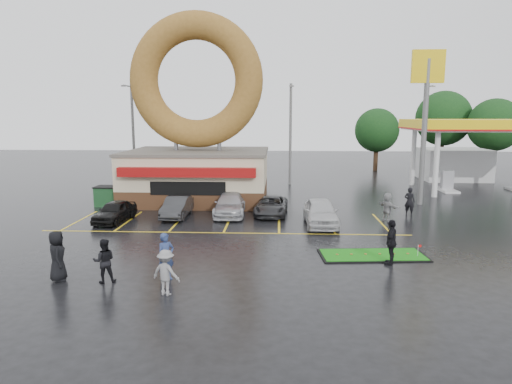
{
  "coord_description": "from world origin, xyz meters",
  "views": [
    {
      "loc": [
        2.91,
        -20.3,
        6.29
      ],
      "look_at": [
        1.75,
        3.69,
        2.2
      ],
      "focal_mm": 32.0,
      "sensor_mm": 36.0,
      "label": 1
    }
  ],
  "objects_px": {
    "car_black": "(115,211)",
    "person_cameraman": "(391,242)",
    "shell_sign": "(426,98)",
    "person_blue": "(166,257)",
    "donut_shop": "(197,140)",
    "streetlight_mid": "(290,132)",
    "dumpster": "(110,197)",
    "gas_station": "(472,144)",
    "car_grey": "(271,206)",
    "car_white": "(321,212)",
    "streetlight_right": "(423,131)",
    "car_dgrey": "(177,207)",
    "car_silver": "(230,204)",
    "streetlight_left": "(133,132)",
    "putting_green": "(373,255)"
  },
  "relations": [
    {
      "from": "car_black",
      "to": "person_cameraman",
      "type": "relative_size",
      "value": 1.91
    },
    {
      "from": "gas_station",
      "to": "putting_green",
      "type": "height_order",
      "value": "gas_station"
    },
    {
      "from": "car_black",
      "to": "dumpster",
      "type": "height_order",
      "value": "dumpster"
    },
    {
      "from": "streetlight_left",
      "to": "car_black",
      "type": "xyz_separation_m",
      "value": [
        3.27,
        -14.26,
        -4.15
      ]
    },
    {
      "from": "streetlight_right",
      "to": "gas_station",
      "type": "bearing_deg",
      "value": -13.75
    },
    {
      "from": "donut_shop",
      "to": "streetlight_mid",
      "type": "distance_m",
      "value": 10.59
    },
    {
      "from": "car_dgrey",
      "to": "car_silver",
      "type": "relative_size",
      "value": 0.83
    },
    {
      "from": "car_grey",
      "to": "car_white",
      "type": "height_order",
      "value": "car_white"
    },
    {
      "from": "gas_station",
      "to": "streetlight_right",
      "type": "relative_size",
      "value": 1.52
    },
    {
      "from": "car_black",
      "to": "person_cameraman",
      "type": "distance_m",
      "value": 16.09
    },
    {
      "from": "streetlight_left",
      "to": "putting_green",
      "type": "xyz_separation_m",
      "value": [
        17.21,
        -20.22,
        -4.74
      ]
    },
    {
      "from": "shell_sign",
      "to": "car_silver",
      "type": "height_order",
      "value": "shell_sign"
    },
    {
      "from": "car_black",
      "to": "car_silver",
      "type": "bearing_deg",
      "value": 25.15
    },
    {
      "from": "car_grey",
      "to": "person_cameraman",
      "type": "xyz_separation_m",
      "value": [
        5.22,
        -9.42,
        0.39
      ]
    },
    {
      "from": "car_black",
      "to": "putting_green",
      "type": "distance_m",
      "value": 15.17
    },
    {
      "from": "car_grey",
      "to": "putting_green",
      "type": "xyz_separation_m",
      "value": [
        4.7,
        -8.3,
        -0.54
      ]
    },
    {
      "from": "gas_station",
      "to": "car_white",
      "type": "xyz_separation_m",
      "value": [
        -14.63,
        -15.53,
        -2.94
      ]
    },
    {
      "from": "car_grey",
      "to": "car_silver",
      "type": "bearing_deg",
      "value": -173.87
    },
    {
      "from": "car_white",
      "to": "person_blue",
      "type": "height_order",
      "value": "person_blue"
    },
    {
      "from": "shell_sign",
      "to": "person_blue",
      "type": "xyz_separation_m",
      "value": [
        -14.35,
        -15.71,
        -6.46
      ]
    },
    {
      "from": "shell_sign",
      "to": "dumpster",
      "type": "relative_size",
      "value": 5.89
    },
    {
      "from": "streetlight_mid",
      "to": "person_cameraman",
      "type": "relative_size",
      "value": 4.63
    },
    {
      "from": "streetlight_mid",
      "to": "car_grey",
      "type": "distance_m",
      "value": 13.67
    },
    {
      "from": "car_dgrey",
      "to": "car_grey",
      "type": "xyz_separation_m",
      "value": [
        5.83,
        0.91,
        -0.05
      ]
    },
    {
      "from": "dumpster",
      "to": "gas_station",
      "type": "bearing_deg",
      "value": 21.75
    },
    {
      "from": "gas_station",
      "to": "person_cameraman",
      "type": "relative_size",
      "value": 7.02
    },
    {
      "from": "streetlight_mid",
      "to": "dumpster",
      "type": "relative_size",
      "value": 5.0
    },
    {
      "from": "donut_shop",
      "to": "dumpster",
      "type": "relative_size",
      "value": 7.5
    },
    {
      "from": "person_blue",
      "to": "person_cameraman",
      "type": "relative_size",
      "value": 0.95
    },
    {
      "from": "person_blue",
      "to": "car_dgrey",
      "type": "bearing_deg",
      "value": 59.42
    },
    {
      "from": "car_grey",
      "to": "car_white",
      "type": "relative_size",
      "value": 0.94
    },
    {
      "from": "shell_sign",
      "to": "streetlight_mid",
      "type": "distance_m",
      "value": 12.93
    },
    {
      "from": "streetlight_left",
      "to": "dumpster",
      "type": "xyz_separation_m",
      "value": [
        1.2,
        -9.52,
        -4.13
      ]
    },
    {
      "from": "car_dgrey",
      "to": "person_blue",
      "type": "bearing_deg",
      "value": -78.49
    },
    {
      "from": "person_cameraman",
      "to": "shell_sign",
      "type": "bearing_deg",
      "value": -179.08
    },
    {
      "from": "streetlight_right",
      "to": "person_cameraman",
      "type": "bearing_deg",
      "value": -109.53
    },
    {
      "from": "shell_sign",
      "to": "putting_green",
      "type": "xyz_separation_m",
      "value": [
        -5.79,
        -12.3,
        -7.34
      ]
    },
    {
      "from": "streetlight_mid",
      "to": "car_dgrey",
      "type": "distance_m",
      "value": 16.19
    },
    {
      "from": "donut_shop",
      "to": "dumpster",
      "type": "xyz_separation_m",
      "value": [
        -5.8,
        -2.57,
        -3.81
      ]
    },
    {
      "from": "donut_shop",
      "to": "car_dgrey",
      "type": "distance_m",
      "value": 7.02
    },
    {
      "from": "car_grey",
      "to": "person_cameraman",
      "type": "bearing_deg",
      "value": -57.26
    },
    {
      "from": "donut_shop",
      "to": "car_grey",
      "type": "relative_size",
      "value": 3.22
    },
    {
      "from": "car_dgrey",
      "to": "car_grey",
      "type": "height_order",
      "value": "car_dgrey"
    },
    {
      "from": "streetlight_left",
      "to": "car_grey",
      "type": "relative_size",
      "value": 2.15
    },
    {
      "from": "gas_station",
      "to": "car_black",
      "type": "height_order",
      "value": "gas_station"
    },
    {
      "from": "car_grey",
      "to": "dumpster",
      "type": "xyz_separation_m",
      "value": [
        -11.31,
        2.4,
        0.07
      ]
    },
    {
      "from": "streetlight_mid",
      "to": "gas_station",
      "type": "bearing_deg",
      "value": 0.08
    },
    {
      "from": "donut_shop",
      "to": "car_black",
      "type": "distance_m",
      "value": 9.06
    },
    {
      "from": "car_white",
      "to": "dumpster",
      "type": "xyz_separation_m",
      "value": [
        -14.18,
        4.99,
        -0.11
      ]
    },
    {
      "from": "streetlight_right",
      "to": "streetlight_mid",
      "type": "bearing_deg",
      "value": -175.24
    }
  ]
}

